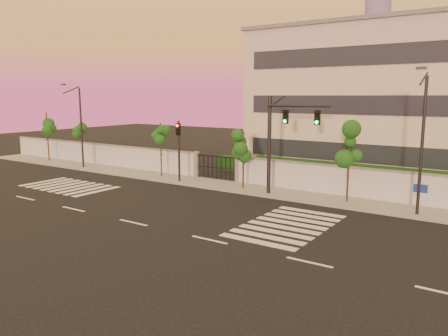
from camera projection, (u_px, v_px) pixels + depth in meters
The scene contains 16 objects.
ground at pixel (133, 223), 23.20m from camera, with size 120.00×120.00×0.00m, color black.
sidewalk at pixel (239, 187), 31.77m from camera, with size 60.00×3.00×0.15m, color gray.
perimeter_wall at pixel (250, 171), 32.77m from camera, with size 60.00×0.36×2.20m.
hedge_row at pixel (280, 171), 34.46m from camera, with size 41.00×4.25×1.80m.
institutional_building at pixel (409, 102), 35.18m from camera, with size 24.40×12.40×12.25m.
distant_skyscraper at pixel (378, 8), 277.77m from camera, with size 16.00×16.00×118.00m.
road_markings at pixel (159, 204), 27.14m from camera, with size 57.00×7.62×0.02m.
street_tree_a at pixel (47, 126), 43.89m from camera, with size 1.56×1.24×5.00m.
street_tree_b at pixel (82, 131), 40.27m from camera, with size 1.58×1.26×4.67m.
street_tree_c at pixel (161, 138), 35.34m from camera, with size 1.43×1.14×4.51m.
street_tree_d at pixel (244, 147), 30.77m from camera, with size 1.57×1.25×4.20m.
street_tree_e at pixel (350, 145), 26.66m from camera, with size 1.45×1.16×5.02m.
traffic_signal_main at pixel (281, 134), 28.45m from camera, with size 4.22×0.78×6.68m.
traffic_signal_secondary at pixel (179, 144), 33.30m from camera, with size 0.37×0.35×4.79m.
streetlight_west at pixel (80, 124), 39.55m from camera, with size 0.46×1.85×7.70m.
streetlight_east at pixel (422, 139), 23.48m from camera, with size 0.48×1.95×8.10m.
Camera 1 is at (16.54, -15.86, 6.68)m, focal length 35.00 mm.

